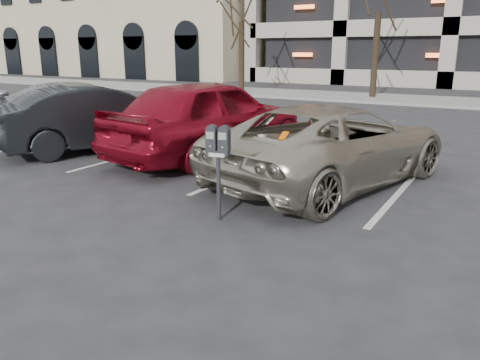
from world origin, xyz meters
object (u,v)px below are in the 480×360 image
at_px(parking_meter, 218,150).
at_px(suv_silver, 333,144).
at_px(car_silver, 83,107).
at_px(car_red, 210,117).
at_px(car_dark, 100,118).

height_order(parking_meter, suv_silver, suv_silver).
xyz_separation_m(parking_meter, car_silver, (-7.21, 4.12, -0.28)).
relative_size(car_red, car_silver, 1.05).
height_order(car_red, car_dark, car_red).
relative_size(parking_meter, suv_silver, 0.24).
distance_m(parking_meter, car_red, 3.94).
relative_size(suv_silver, car_silver, 1.12).
xyz_separation_m(parking_meter, car_red, (-2.30, 3.19, -0.13)).
distance_m(parking_meter, suv_silver, 2.63).
height_order(suv_silver, car_silver, car_silver).
bearing_deg(parking_meter, suv_silver, 66.28).
bearing_deg(car_silver, suv_silver, -169.32).
height_order(suv_silver, car_red, car_red).
relative_size(suv_silver, car_dark, 1.19).
bearing_deg(car_silver, car_dark, 168.24).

